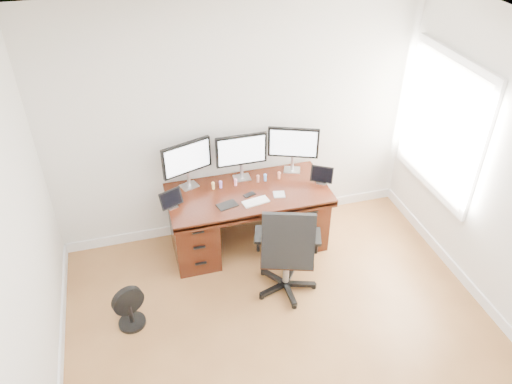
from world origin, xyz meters
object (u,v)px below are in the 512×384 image
object	(u,v)px
desk	(248,216)
office_chair	(287,265)
floor_fan	(129,308)
keyboard	(256,202)
monitor_center	(241,152)

from	to	relation	value
desk	office_chair	size ratio (longest dim) A/B	1.54
floor_fan	keyboard	size ratio (longest dim) A/B	1.64
desk	office_chair	bearing A→B (deg)	-77.45
desk	keyboard	xyz separation A→B (m)	(0.02, -0.23, 0.36)
office_chair	desk	bearing A→B (deg)	121.30
floor_fan	keyboard	distance (m)	1.60
monitor_center	desk	bearing A→B (deg)	-90.05
desk	floor_fan	world-z (taller)	desk
office_chair	monitor_center	xyz separation A→B (m)	(-0.18, 1.04, 0.72)
monitor_center	keyboard	world-z (taller)	monitor_center
office_chair	monitor_center	world-z (taller)	monitor_center
desk	floor_fan	bearing A→B (deg)	-149.19
desk	office_chair	world-z (taller)	office_chair
desk	office_chair	distance (m)	0.82
office_chair	keyboard	world-z (taller)	office_chair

